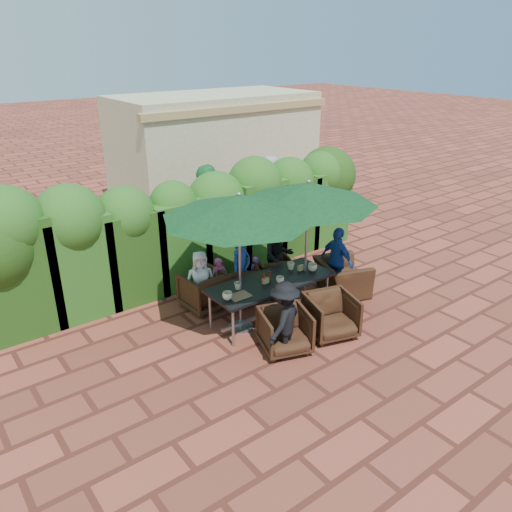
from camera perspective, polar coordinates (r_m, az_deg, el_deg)
ground at (r=9.08m, az=1.05°, el=-7.27°), size 80.00×80.00×0.00m
dining_table at (r=8.81m, az=1.68°, el=-3.30°), size 2.30×0.90×0.75m
umbrella_left at (r=7.92m, az=-1.94°, el=5.61°), size 2.52×2.52×2.46m
umbrella_right at (r=8.69m, az=6.01°, el=7.12°), size 2.42×2.42×2.46m
chair_far_left at (r=9.34m, az=-5.98°, el=-3.73°), size 0.80×0.75×0.78m
chair_far_mid at (r=9.68m, az=-1.79°, el=-2.79°), size 0.92×0.90×0.73m
chair_far_right at (r=10.13m, az=1.93°, el=-1.62°), size 0.85×0.83×0.70m
chair_near_left at (r=8.08m, az=3.33°, el=-8.32°), size 0.94×0.91×0.77m
chair_near_right at (r=8.55m, az=8.58°, el=-6.54°), size 0.95×0.92×0.80m
chair_end_right at (r=9.97m, az=9.83°, el=-1.80°), size 0.96×1.18×0.89m
adult_far_left at (r=9.22m, az=-6.36°, el=-2.86°), size 0.66×0.54×1.15m
adult_far_mid at (r=9.49m, az=-1.71°, el=-1.51°), size 0.53×0.47×1.27m
adult_far_right at (r=10.01m, az=2.55°, el=0.01°), size 0.73×0.58×1.32m
adult_near_left at (r=7.81m, az=3.26°, el=-7.34°), size 0.90×0.69×1.28m
adult_end_right at (r=9.88m, az=9.25°, el=-0.53°), size 0.41×0.80×1.35m
child_left at (r=9.53m, az=-4.21°, el=-2.77°), size 0.40×0.37×0.88m
child_right at (r=9.89m, az=0.03°, el=-2.13°), size 0.31×0.27×0.74m
pedestrian_a at (r=12.52m, az=-5.57°, el=6.18°), size 1.72×1.70×1.91m
pedestrian_b at (r=13.56m, az=-1.30°, el=7.34°), size 0.89×0.59×1.78m
pedestrian_c at (r=13.80m, az=1.61°, el=7.69°), size 1.16×1.22×1.81m
cup_a at (r=8.14m, az=-3.28°, el=-4.56°), size 0.17×0.17×0.13m
cup_b at (r=8.47m, az=-2.08°, el=-3.42°), size 0.13×0.13×0.12m
cup_c at (r=8.70m, az=2.76°, el=-2.71°), size 0.14×0.14×0.11m
cup_d at (r=9.21m, az=3.99°, el=-1.12°), size 0.14×0.14×0.14m
cup_e at (r=9.19m, az=6.46°, el=-1.28°), size 0.17×0.17×0.14m
ketchup_bottle at (r=8.66m, az=0.87°, el=-2.61°), size 0.04×0.04×0.17m
sauce_bottle at (r=8.76m, az=1.56°, el=-2.30°), size 0.04×0.04×0.17m
serving_tray at (r=8.26m, az=-1.89°, el=-4.57°), size 0.35×0.25×0.02m
number_block_left at (r=8.67m, az=1.10°, el=-2.83°), size 0.12×0.06×0.10m
number_block_right at (r=9.19m, az=5.12°, el=-1.34°), size 0.12×0.06×0.10m
hedge_wall at (r=10.17m, az=-8.08°, el=4.25°), size 9.10×1.60×2.56m
building at (r=15.84m, az=-4.68°, el=12.27°), size 6.20×3.08×3.20m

